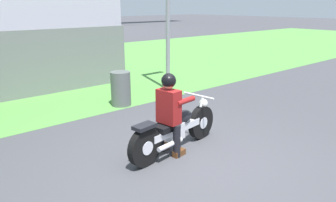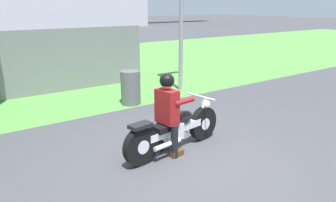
{
  "view_description": "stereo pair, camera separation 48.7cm",
  "coord_description": "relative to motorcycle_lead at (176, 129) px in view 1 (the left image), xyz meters",
  "views": [
    {
      "loc": [
        -3.35,
        -3.2,
        2.43
      ],
      "look_at": [
        0.07,
        0.78,
        0.85
      ],
      "focal_mm": 34.29,
      "sensor_mm": 36.0,
      "label": 1
    },
    {
      "loc": [
        -2.97,
        -3.5,
        2.43
      ],
      "look_at": [
        0.07,
        0.78,
        0.85
      ],
      "focal_mm": 34.29,
      "sensor_mm": 36.0,
      "label": 2
    }
  ],
  "objects": [
    {
      "name": "ground",
      "position": [
        -0.07,
        -0.58,
        -0.39
      ],
      "size": [
        120.0,
        120.0,
        0.0
      ],
      "primitive_type": "plane",
      "color": "#424247"
    },
    {
      "name": "grass_verge",
      "position": [
        -0.07,
        8.55,
        -0.38
      ],
      "size": [
        60.0,
        12.0,
        0.01
      ],
      "primitive_type": "cube",
      "color": "#549342",
      "rests_on": "ground"
    },
    {
      "name": "motorcycle_lead",
      "position": [
        0.0,
        0.0,
        0.0
      ],
      "size": [
        2.1,
        0.67,
        0.87
      ],
      "rotation": [
        0.0,
        0.0,
        0.14
      ],
      "color": "black",
      "rests_on": "ground"
    },
    {
      "name": "rider_lead",
      "position": [
        -0.17,
        -0.02,
        0.43
      ],
      "size": [
        0.59,
        0.51,
        1.39
      ],
      "rotation": [
        0.0,
        0.0,
        0.14
      ],
      "color": "black",
      "rests_on": "ground"
    },
    {
      "name": "trash_can",
      "position": [
        0.71,
        2.84,
        0.04
      ],
      "size": [
        0.49,
        0.49,
        0.86
      ],
      "primitive_type": "cylinder",
      "color": "#595E5B",
      "rests_on": "ground"
    },
    {
      "name": "fence_segment",
      "position": [
        -1.21,
        5.08,
        0.51
      ],
      "size": [
        7.0,
        0.06,
        1.8
      ],
      "primitive_type": "cube",
      "color": "slate",
      "rests_on": "ground"
    }
  ]
}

